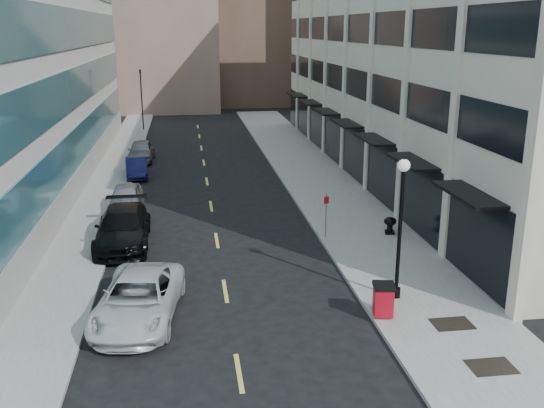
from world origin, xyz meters
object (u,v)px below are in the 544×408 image
object	(u,v)px
car_blue_sedan	(136,168)
sign_post	(326,209)
traffic_signal	(140,73)
lamppost	(401,216)
urn_planter	(390,224)
car_white_van	(138,299)
car_grey_sedan	(141,151)
car_black_pickup	(123,228)
trash_bin	(383,299)
car_silver_sedan	(126,198)

from	to	relation	value
car_blue_sedan	sign_post	distance (m)	17.85
traffic_signal	lamppost	xyz separation A→B (m)	(11.90, -41.81, -2.34)
urn_planter	car_white_van	bearing A→B (deg)	-147.93
car_grey_sedan	car_blue_sedan	bearing A→B (deg)	-88.17
traffic_signal	car_black_pickup	xyz separation A→B (m)	(1.05, -34.00, -4.84)
trash_bin	car_grey_sedan	bearing A→B (deg)	119.89
trash_bin	urn_planter	world-z (taller)	trash_bin
car_blue_sedan	car_silver_sedan	bearing A→B (deg)	-95.92
car_silver_sedan	lamppost	distance (m)	17.69
car_silver_sedan	urn_planter	distance (m)	14.78
trash_bin	sign_post	distance (m)	8.60
car_black_pickup	trash_bin	size ratio (longest dim) A/B	4.94
car_grey_sedan	lamppost	distance (m)	29.51
traffic_signal	lamppost	world-z (taller)	traffic_signal
sign_post	urn_planter	size ratio (longest dim) A/B	2.61
car_blue_sedan	sign_post	bearing A→B (deg)	-61.40
car_blue_sedan	trash_bin	xyz separation A→B (m)	(10.20, -23.24, 0.14)
car_blue_sedan	traffic_signal	bearing A→B (deg)	86.08
car_white_van	car_black_pickup	world-z (taller)	car_black_pickup
car_black_pickup	urn_planter	bearing A→B (deg)	-3.29
car_silver_sedan	car_grey_sedan	xyz separation A→B (m)	(0.00, 13.74, 0.03)
car_black_pickup	trash_bin	xyz separation A→B (m)	(9.85, -9.24, -0.07)
car_black_pickup	sign_post	bearing A→B (deg)	-4.64
car_blue_sedan	lamppost	world-z (taller)	lamppost
lamppost	sign_post	world-z (taller)	lamppost
lamppost	car_grey_sedan	bearing A→B (deg)	112.39
car_silver_sedan	car_white_van	bearing A→B (deg)	-82.91
traffic_signal	car_grey_sedan	world-z (taller)	traffic_signal
car_black_pickup	car_silver_sedan	bearing A→B (deg)	92.93
car_white_van	car_grey_sedan	world-z (taller)	car_white_van
sign_post	urn_planter	xyz separation A→B (m)	(3.30, 0.08, -0.93)
car_black_pickup	car_blue_sedan	distance (m)	14.01
car_silver_sedan	sign_post	size ratio (longest dim) A/B	2.04
car_silver_sedan	trash_bin	xyz separation A→B (m)	(10.20, -14.88, 0.04)
traffic_signal	sign_post	world-z (taller)	traffic_signal
car_grey_sedan	sign_post	size ratio (longest dim) A/B	2.11
traffic_signal	sign_post	xyz separation A→B (m)	(10.80, -34.68, -4.13)
car_blue_sedan	lamppost	distance (m)	24.66
car_grey_sedan	car_white_van	bearing A→B (deg)	-84.83
traffic_signal	car_grey_sedan	distance (m)	15.44
car_grey_sedan	lamppost	world-z (taller)	lamppost
car_black_pickup	sign_post	world-z (taller)	sign_post
lamppost	urn_planter	size ratio (longest dim) A/B	6.47
car_silver_sedan	car_blue_sedan	size ratio (longest dim) A/B	1.11
car_black_pickup	car_silver_sedan	world-z (taller)	car_black_pickup
car_blue_sedan	car_grey_sedan	bearing A→B (deg)	84.08
trash_bin	lamppost	distance (m)	3.11
trash_bin	sign_post	bearing A→B (deg)	100.95
car_black_pickup	sign_post	xyz separation A→B (m)	(9.75, -0.68, 0.72)
sign_post	traffic_signal	bearing A→B (deg)	88.87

